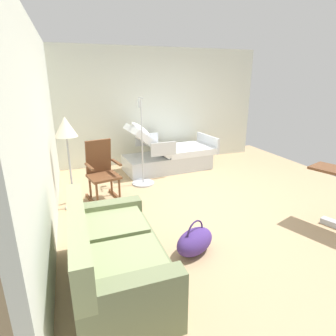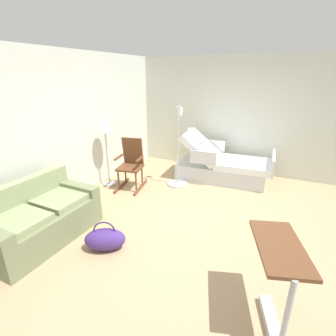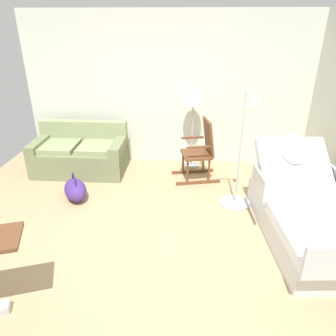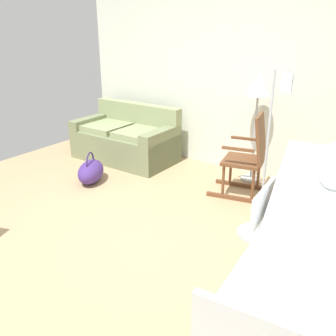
{
  "view_description": "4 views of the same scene",
  "coord_description": "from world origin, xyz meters",
  "px_view_note": "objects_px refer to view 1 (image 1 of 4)",
  "views": [
    {
      "loc": [
        -3.98,
        2.14,
        2.03
      ],
      "look_at": [
        -0.21,
        0.78,
        0.72
      ],
      "focal_mm": 29.69,
      "sensor_mm": 36.0,
      "label": 1
    },
    {
      "loc": [
        -3.61,
        -1.21,
        2.29
      ],
      "look_at": [
        -0.11,
        0.5,
        0.84
      ],
      "focal_mm": 27.18,
      "sensor_mm": 36.0,
      "label": 2
    },
    {
      "loc": [
        0.33,
        -3.31,
        2.51
      ],
      "look_at": [
        0.07,
        0.74,
        0.62
      ],
      "focal_mm": 33.89,
      "sensor_mm": 36.0,
      "label": 3
    },
    {
      "loc": [
        2.22,
        -2.46,
        2.06
      ],
      "look_at": [
        0.23,
        0.41,
        0.7
      ],
      "focal_mm": 40.05,
      "sensor_mm": 36.0,
      "label": 4
    }
  ],
  "objects_px": {
    "hospital_bed": "(168,156)",
    "duffel_bag": "(195,241)",
    "rocking_chair": "(102,172)",
    "floor_lamp": "(66,133)",
    "couch": "(114,258)",
    "iv_pole": "(143,172)"
  },
  "relations": [
    {
      "from": "hospital_bed",
      "to": "duffel_bag",
      "type": "height_order",
      "value": "hospital_bed"
    },
    {
      "from": "rocking_chair",
      "to": "duffel_bag",
      "type": "xyz_separation_m",
      "value": [
        -1.92,
        -0.84,
        -0.35
      ]
    },
    {
      "from": "hospital_bed",
      "to": "duffel_bag",
      "type": "relative_size",
      "value": 3.3
    },
    {
      "from": "floor_lamp",
      "to": "duffel_bag",
      "type": "bearing_deg",
      "value": -143.17
    },
    {
      "from": "hospital_bed",
      "to": "couch",
      "type": "relative_size",
      "value": 1.33
    },
    {
      "from": "couch",
      "to": "rocking_chair",
      "type": "relative_size",
      "value": 1.52
    },
    {
      "from": "iv_pole",
      "to": "rocking_chair",
      "type": "bearing_deg",
      "value": 121.54
    },
    {
      "from": "couch",
      "to": "duffel_bag",
      "type": "bearing_deg",
      "value": -77.74
    },
    {
      "from": "floor_lamp",
      "to": "couch",
      "type": "bearing_deg",
      "value": -170.38
    },
    {
      "from": "hospital_bed",
      "to": "couch",
      "type": "distance_m",
      "value": 3.81
    },
    {
      "from": "hospital_bed",
      "to": "duffel_bag",
      "type": "bearing_deg",
      "value": 166.01
    },
    {
      "from": "couch",
      "to": "rocking_chair",
      "type": "height_order",
      "value": "rocking_chair"
    },
    {
      "from": "duffel_bag",
      "to": "hospital_bed",
      "type": "bearing_deg",
      "value": -13.99
    },
    {
      "from": "couch",
      "to": "rocking_chair",
      "type": "xyz_separation_m",
      "value": [
        2.14,
        -0.16,
        0.2
      ]
    },
    {
      "from": "couch",
      "to": "duffel_bag",
      "type": "relative_size",
      "value": 2.48
    },
    {
      "from": "hospital_bed",
      "to": "iv_pole",
      "type": "height_order",
      "value": "iv_pole"
    },
    {
      "from": "hospital_bed",
      "to": "floor_lamp",
      "type": "xyz_separation_m",
      "value": [
        -1.37,
        2.12,
        0.91
      ]
    },
    {
      "from": "rocking_chair",
      "to": "hospital_bed",
      "type": "bearing_deg",
      "value": -52.9
    },
    {
      "from": "couch",
      "to": "duffel_bag",
      "type": "height_order",
      "value": "couch"
    },
    {
      "from": "rocking_chair",
      "to": "floor_lamp",
      "type": "distance_m",
      "value": 0.89
    },
    {
      "from": "duffel_bag",
      "to": "iv_pole",
      "type": "xyz_separation_m",
      "value": [
        2.44,
        -0.0,
        0.1
      ]
    },
    {
      "from": "couch",
      "to": "iv_pole",
      "type": "bearing_deg",
      "value": -20.6
    }
  ]
}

